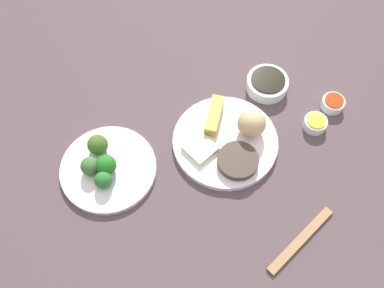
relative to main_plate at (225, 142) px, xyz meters
The scene contains 18 objects.
tabletop 0.02m from the main_plate, 90.21° to the right, with size 2.20×2.20×0.02m, color #4E3C3E.
main_plate is the anchor object (origin of this frame).
rice_scoop 0.08m from the main_plate, 24.25° to the right, with size 0.07×0.07×0.07m, color tan.
spring_roll 0.07m from the main_plate, 65.75° to the left, with size 0.11×0.03×0.03m, color gold.
crab_rangoon_wonton 0.07m from the main_plate, 155.75° to the left, with size 0.07×0.07×0.01m, color beige.
stir_fry_heap 0.07m from the main_plate, 114.25° to the right, with size 0.10×0.10×0.02m, color #403226.
broccoli_plate 0.29m from the main_plate, 147.29° to the left, with size 0.23×0.23×0.01m, color white.
broccoli_floret_0 0.31m from the main_plate, 137.42° to the left, with size 0.05×0.05×0.05m, color #3C5E20.
broccoli_floret_1 0.29m from the main_plate, 148.35° to the left, with size 0.05×0.05×0.05m, color #206C1A.
broccoli_floret_2 0.33m from the main_plate, 146.98° to the left, with size 0.04×0.04×0.04m, color #3B6532.
broccoli_floret_3 0.31m from the main_plate, 154.71° to the left, with size 0.04×0.04×0.04m, color #296929.
soy_sauce_bowl 0.21m from the main_plate, ahead, with size 0.11×0.11×0.03m, color white.
soy_sauce_bowl_liquid 0.21m from the main_plate, ahead, with size 0.09×0.09×0.00m, color black.
sauce_ramekin_sweet_and_sour 0.30m from the main_plate, 26.06° to the right, with size 0.06×0.06×0.03m, color white.
sauce_ramekin_sweet_and_sour_liquid 0.30m from the main_plate, 26.06° to the right, with size 0.05×0.05×0.00m, color red.
sauce_ramekin_hot_mustard 0.23m from the main_plate, 35.12° to the right, with size 0.06×0.06×0.03m, color white.
sauce_ramekin_hot_mustard_liquid 0.23m from the main_plate, 35.12° to the right, with size 0.05×0.05×0.00m, color gold.
chopsticks_pair 0.29m from the main_plate, 104.84° to the right, with size 0.20×0.02×0.01m, color #9F7449.
Camera 1 is at (-0.44, -0.28, 0.96)m, focal length 40.71 mm.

